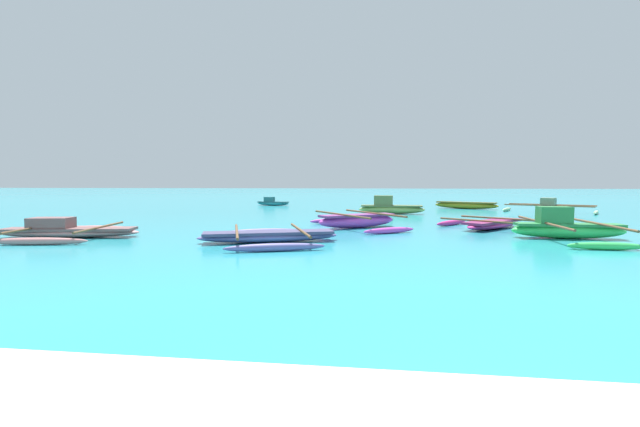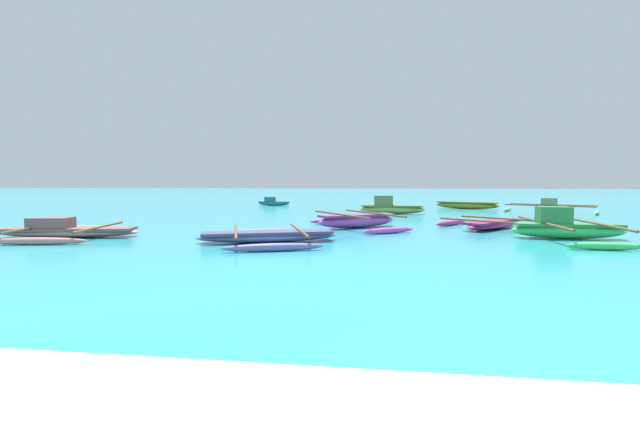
{
  "view_description": "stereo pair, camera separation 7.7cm",
  "coord_description": "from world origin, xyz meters",
  "px_view_note": "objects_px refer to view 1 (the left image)",
  "views": [
    {
      "loc": [
        -0.91,
        -2.41,
        1.64
      ],
      "look_at": [
        -3.4,
        16.62,
        0.25
      ],
      "focal_mm": 24.0,
      "sensor_mm": 36.0,
      "label": 1
    },
    {
      "loc": [
        -0.84,
        -2.4,
        1.64
      ],
      "look_at": [
        -3.4,
        16.62,
        0.25
      ],
      "focal_mm": 24.0,
      "sensor_mm": 36.0,
      "label": 2
    }
  ],
  "objects_px": {
    "moored_boat_6": "(493,224)",
    "moored_boat_8": "(67,231)",
    "moored_boat_1": "(357,221)",
    "moored_boat_2": "(273,203)",
    "moored_boat_0": "(269,236)",
    "moored_boat_4": "(549,208)",
    "moored_boat_5": "(466,205)",
    "moored_boat_7": "(390,207)",
    "moored_boat_3": "(566,228)"
  },
  "relations": [
    {
      "from": "moored_boat_0",
      "to": "moored_boat_4",
      "type": "bearing_deg",
      "value": 28.14
    },
    {
      "from": "moored_boat_4",
      "to": "moored_boat_7",
      "type": "relative_size",
      "value": 1.41
    },
    {
      "from": "moored_boat_5",
      "to": "moored_boat_7",
      "type": "distance_m",
      "value": 6.99
    },
    {
      "from": "moored_boat_1",
      "to": "moored_boat_6",
      "type": "relative_size",
      "value": 1.15
    },
    {
      "from": "moored_boat_1",
      "to": "moored_boat_0",
      "type": "bearing_deg",
      "value": -152.59
    },
    {
      "from": "moored_boat_3",
      "to": "moored_boat_6",
      "type": "distance_m",
      "value": 2.86
    },
    {
      "from": "moored_boat_0",
      "to": "moored_boat_2",
      "type": "relative_size",
      "value": 1.69
    },
    {
      "from": "moored_boat_8",
      "to": "moored_boat_2",
      "type": "bearing_deg",
      "value": 73.97
    },
    {
      "from": "moored_boat_0",
      "to": "moored_boat_8",
      "type": "xyz_separation_m",
      "value": [
        -6.25,
        0.18,
        0.04
      ]
    },
    {
      "from": "moored_boat_1",
      "to": "moored_boat_5",
      "type": "relative_size",
      "value": 1.21
    },
    {
      "from": "moored_boat_0",
      "to": "moored_boat_1",
      "type": "distance_m",
      "value": 4.66
    },
    {
      "from": "moored_boat_0",
      "to": "moored_boat_1",
      "type": "xyz_separation_m",
      "value": [
        2.26,
        4.08,
        0.1
      ]
    },
    {
      "from": "moored_boat_5",
      "to": "moored_boat_7",
      "type": "height_order",
      "value": "moored_boat_7"
    },
    {
      "from": "moored_boat_6",
      "to": "moored_boat_3",
      "type": "bearing_deg",
      "value": -110.52
    },
    {
      "from": "moored_boat_4",
      "to": "moored_boat_8",
      "type": "relative_size",
      "value": 1.16
    },
    {
      "from": "moored_boat_3",
      "to": "moored_boat_5",
      "type": "distance_m",
      "value": 14.39
    },
    {
      "from": "moored_boat_6",
      "to": "moored_boat_8",
      "type": "xyz_separation_m",
      "value": [
        -13.32,
        -4.18,
        0.03
      ]
    },
    {
      "from": "moored_boat_4",
      "to": "moored_boat_8",
      "type": "distance_m",
      "value": 22.7
    },
    {
      "from": "moored_boat_3",
      "to": "moored_boat_5",
      "type": "height_order",
      "value": "moored_boat_3"
    },
    {
      "from": "moored_boat_1",
      "to": "moored_boat_8",
      "type": "height_order",
      "value": "moored_boat_8"
    },
    {
      "from": "moored_boat_6",
      "to": "moored_boat_0",
      "type": "bearing_deg",
      "value": 162.09
    },
    {
      "from": "moored_boat_2",
      "to": "moored_boat_8",
      "type": "height_order",
      "value": "moored_boat_2"
    },
    {
      "from": "moored_boat_0",
      "to": "moored_boat_4",
      "type": "distance_m",
      "value": 18.09
    },
    {
      "from": "moored_boat_1",
      "to": "moored_boat_7",
      "type": "relative_size",
      "value": 1.32
    },
    {
      "from": "moored_boat_3",
      "to": "moored_boat_6",
      "type": "bearing_deg",
      "value": 120.28
    },
    {
      "from": "moored_boat_2",
      "to": "moored_boat_3",
      "type": "xyz_separation_m",
      "value": [
        12.88,
        -16.63,
        0.09
      ]
    },
    {
      "from": "moored_boat_4",
      "to": "moored_boat_1",
      "type": "bearing_deg",
      "value": 161.33
    },
    {
      "from": "moored_boat_2",
      "to": "moored_boat_5",
      "type": "height_order",
      "value": "moored_boat_2"
    },
    {
      "from": "moored_boat_3",
      "to": "moored_boat_8",
      "type": "bearing_deg",
      "value": -172.28
    },
    {
      "from": "moored_boat_4",
      "to": "moored_boat_8",
      "type": "height_order",
      "value": "moored_boat_4"
    },
    {
      "from": "moored_boat_1",
      "to": "moored_boat_7",
      "type": "distance_m",
      "value": 7.29
    },
    {
      "from": "moored_boat_8",
      "to": "moored_boat_4",
      "type": "bearing_deg",
      "value": 24.83
    },
    {
      "from": "moored_boat_6",
      "to": "moored_boat_8",
      "type": "bearing_deg",
      "value": 147.82
    },
    {
      "from": "moored_boat_4",
      "to": "moored_boat_6",
      "type": "xyz_separation_m",
      "value": [
        -5.24,
        -8.89,
        -0.11
      ]
    },
    {
      "from": "moored_boat_0",
      "to": "moored_boat_2",
      "type": "distance_m",
      "value": 19.02
    },
    {
      "from": "moored_boat_2",
      "to": "moored_boat_7",
      "type": "distance_m",
      "value": 10.88
    },
    {
      "from": "moored_boat_1",
      "to": "moored_boat_8",
      "type": "relative_size",
      "value": 1.09
    },
    {
      "from": "moored_boat_0",
      "to": "moored_boat_2",
      "type": "bearing_deg",
      "value": 84.47
    },
    {
      "from": "moored_boat_5",
      "to": "moored_boat_6",
      "type": "height_order",
      "value": "moored_boat_5"
    },
    {
      "from": "moored_boat_0",
      "to": "moored_boat_4",
      "type": "relative_size",
      "value": 0.86
    },
    {
      "from": "moored_boat_2",
      "to": "moored_boat_4",
      "type": "relative_size",
      "value": 0.51
    },
    {
      "from": "moored_boat_2",
      "to": "moored_boat_3",
      "type": "relative_size",
      "value": 0.53
    },
    {
      "from": "moored_boat_5",
      "to": "moored_boat_8",
      "type": "xyz_separation_m",
      "value": [
        -14.78,
        -16.07,
        -0.04
      ]
    },
    {
      "from": "moored_boat_2",
      "to": "moored_boat_3",
      "type": "bearing_deg",
      "value": -43.68
    },
    {
      "from": "moored_boat_3",
      "to": "moored_boat_8",
      "type": "distance_m",
      "value": 14.8
    },
    {
      "from": "moored_boat_6",
      "to": "moored_boat_7",
      "type": "xyz_separation_m",
      "value": [
        -3.4,
        6.86,
        0.17
      ]
    },
    {
      "from": "moored_boat_1",
      "to": "moored_boat_6",
      "type": "distance_m",
      "value": 4.82
    },
    {
      "from": "moored_boat_7",
      "to": "moored_boat_2",
      "type": "bearing_deg",
      "value": 141.24
    },
    {
      "from": "moored_boat_1",
      "to": "moored_boat_2",
      "type": "distance_m",
      "value": 15.89
    },
    {
      "from": "moored_boat_1",
      "to": "moored_boat_7",
      "type": "xyz_separation_m",
      "value": [
        1.41,
        7.15,
        0.08
      ]
    }
  ]
}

